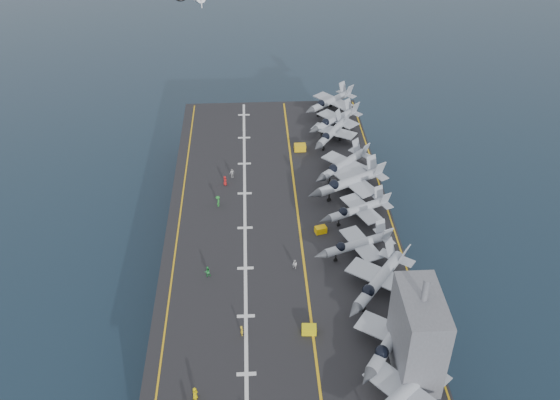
{
  "coord_description": "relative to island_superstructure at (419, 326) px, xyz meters",
  "views": [
    {
      "loc": [
        -4.43,
        -81.42,
        73.73
      ],
      "look_at": [
        0.0,
        4.0,
        13.0
      ],
      "focal_mm": 40.0,
      "sensor_mm": 36.0,
      "label": 1
    }
  ],
  "objects": [
    {
      "name": "deck_edge_port",
      "position": [
        -32.0,
        30.0,
        -7.48
      ],
      "size": [
        0.25,
        90.0,
        0.02
      ],
      "primitive_type": "cube",
      "color": "gold",
      "rests_on": "flight_deck"
    },
    {
      "name": "fighter_jet_0",
      "position": [
        -2.98,
        -6.11,
        -4.83
      ],
      "size": [
        18.42,
        17.71,
        5.35
      ],
      "primitive_type": null,
      "color": "#979EA8",
      "rests_on": "flight_deck"
    },
    {
      "name": "tow_cart_a",
      "position": [
        -12.51,
        6.52,
        -6.91
      ],
      "size": [
        2.04,
        1.4,
        1.18
      ],
      "primitive_type": null,
      "color": "yellow",
      "rests_on": "flight_deck"
    },
    {
      "name": "fighter_jet_9",
      "position": [
        -2.02,
        71.12,
        -5.11
      ],
      "size": [
        16.44,
        15.95,
        4.79
      ],
      "primitive_type": null,
      "color": "#A2AAB1",
      "rests_on": "flight_deck"
    },
    {
      "name": "fighter_jet_4",
      "position": [
        -2.18,
        31.28,
        -5.22
      ],
      "size": [
        15.62,
        13.46,
        4.57
      ],
      "primitive_type": null,
      "color": "#8E939C",
      "rests_on": "flight_deck"
    },
    {
      "name": "flight_deck",
      "position": [
        -15.0,
        30.0,
        -7.7
      ],
      "size": [
        38.0,
        92.0,
        0.4
      ],
      "primitive_type": "cube",
      "color": "black",
      "rests_on": "hull"
    },
    {
      "name": "crew_3",
      "position": [
        -25.6,
        36.43,
        -6.47
      ],
      "size": [
        0.97,
        1.33,
        2.06
      ],
      "primitive_type": "imported",
      "color": "#21822B",
      "rests_on": "flight_deck"
    },
    {
      "name": "fighter_jet_5",
      "position": [
        -2.46,
        38.96,
        -4.81
      ],
      "size": [
        18.56,
        16.43,
        5.39
      ],
      "primitive_type": null,
      "color": "gray",
      "rests_on": "flight_deck"
    },
    {
      "name": "fighter_jet_6",
      "position": [
        -2.71,
        45.15,
        -5.05
      ],
      "size": [
        16.66,
        16.58,
        4.9
      ],
      "primitive_type": null,
      "color": "#8F979D",
      "rests_on": "flight_deck"
    },
    {
      "name": "crew_7",
      "position": [
        -13.5,
        19.56,
        -6.7
      ],
      "size": [
        1.09,
        1.16,
        1.61
      ],
      "primitive_type": "imported",
      "color": "silver",
      "rests_on": "flight_deck"
    },
    {
      "name": "tow_cart_c",
      "position": [
        -10.0,
        54.39,
        -6.82
      ],
      "size": [
        2.29,
        1.52,
        1.36
      ],
      "primitive_type": null,
      "color": "#E3B00E",
      "rests_on": "flight_deck"
    },
    {
      "name": "fighter_jet_7",
      "position": [
        -3.29,
        57.38,
        -5.14
      ],
      "size": [
        14.94,
        16.3,
        4.71
      ],
      "primitive_type": null,
      "color": "gray",
      "rests_on": "flight_deck"
    },
    {
      "name": "tow_cart_b",
      "position": [
        -8.64,
        28.18,
        -6.95
      ],
      "size": [
        2.1,
        1.67,
        1.1
      ],
      "primitive_type": null,
      "color": "#E8AD07",
      "rests_on": "flight_deck"
    },
    {
      "name": "crew_2",
      "position": [
        -26.64,
        18.57,
        -6.61
      ],
      "size": [
        1.21,
        0.94,
        1.79
      ],
      "primitive_type": "imported",
      "color": "green",
      "rests_on": "flight_deck"
    },
    {
      "name": "foul_line",
      "position": [
        -12.0,
        30.0,
        -7.48
      ],
      "size": [
        0.35,
        90.0,
        0.02
      ],
      "primitive_type": "cube",
      "color": "gold",
      "rests_on": "flight_deck"
    },
    {
      "name": "landing_centerline",
      "position": [
        -21.0,
        30.0,
        -7.48
      ],
      "size": [
        0.5,
        90.0,
        0.02
      ],
      "primitive_type": "cube",
      "color": "silver",
      "rests_on": "flight_deck"
    },
    {
      "name": "crew_0",
      "position": [
        -27.2,
        -3.3,
        -6.59
      ],
      "size": [
        1.14,
        1.31,
        1.83
      ],
      "primitive_type": "imported",
      "color": "#CDB506",
      "rests_on": "flight_deck"
    },
    {
      "name": "fighter_jet_1",
      "position": [
        -2.13,
        2.81,
        -4.83
      ],
      "size": [
        17.2,
        18.45,
        5.33
      ],
      "primitive_type": null,
      "color": "gray",
      "rests_on": "flight_deck"
    },
    {
      "name": "crew_1",
      "position": [
        -21.55,
        6.61,
        -6.68
      ],
      "size": [
        0.93,
        1.14,
        1.64
      ],
      "primitive_type": "imported",
      "color": "yellow",
      "rests_on": "flight_deck"
    },
    {
      "name": "ground",
      "position": [
        -15.0,
        30.0,
        -17.9
      ],
      "size": [
        500.0,
        500.0,
        0.0
      ],
      "primitive_type": "plane",
      "color": "#142135",
      "rests_on": "ground"
    },
    {
      "name": "crew_5",
      "position": [
        -24.52,
        42.94,
        -6.58
      ],
      "size": [
        1.17,
        1.32,
        1.84
      ],
      "primitive_type": "imported",
      "color": "#B21919",
      "rests_on": "flight_deck"
    },
    {
      "name": "fighter_jet_2",
      "position": [
        -1.88,
        13.67,
        -4.81
      ],
      "size": [
        17.59,
        18.61,
        5.39
      ],
      "primitive_type": null,
      "color": "#A0AAB2",
      "rests_on": "flight_deck"
    },
    {
      "name": "island_superstructure",
      "position": [
        0.0,
        0.0,
        0.0
      ],
      "size": [
        5.0,
        10.0,
        15.0
      ],
      "primitive_type": null,
      "color": "#56595E",
      "rests_on": "flight_deck"
    },
    {
      "name": "fighter_jet_8",
      "position": [
        -2.02,
        62.62,
        -5.11
      ],
      "size": [
        16.44,
        15.95,
        4.79
      ],
      "primitive_type": null,
      "color": "#A2AAB1",
      "rests_on": "flight_deck"
    },
    {
      "name": "fighter_jet_3",
      "position": [
        -3.72,
        22.24,
        -5.24
      ],
      "size": [
        15.26,
        12.76,
        4.52
      ],
      "primitive_type": null,
      "color": "gray",
      "rests_on": "flight_deck"
    },
    {
      "name": "hull",
      "position": [
        -15.0,
        30.0,
        -12.9
      ],
      "size": [
        36.0,
        90.0,
        10.0
      ],
      "primitive_type": "cube",
      "color": "#56595E",
      "rests_on": "ground"
    },
    {
      "name": "crew_4",
      "position": [
        -23.28,
        45.4,
        -6.62
      ],
      "size": [
        1.27,
        1.14,
        1.76
      ],
      "primitive_type": "imported",
      "color": "silver",
      "rests_on": "flight_deck"
    },
    {
      "name": "deck_edge_stbd",
      "position": [
        3.5,
        30.0,
        -7.48
      ],
      "size": [
        0.25,
        90.0,
        0.02
      ],
      "primitive_type": "cube",
      "color": "gold",
      "rests_on": "flight_deck"
    }
  ]
}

